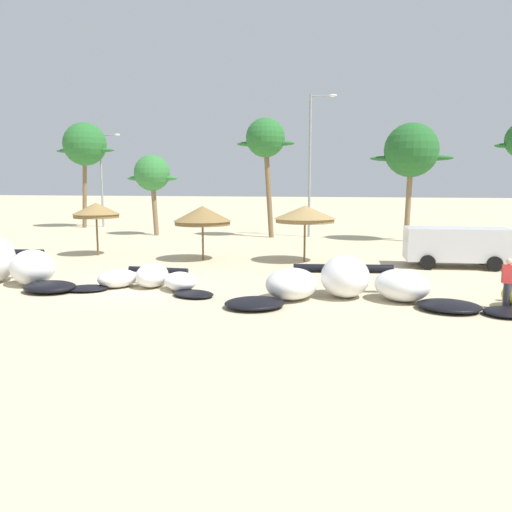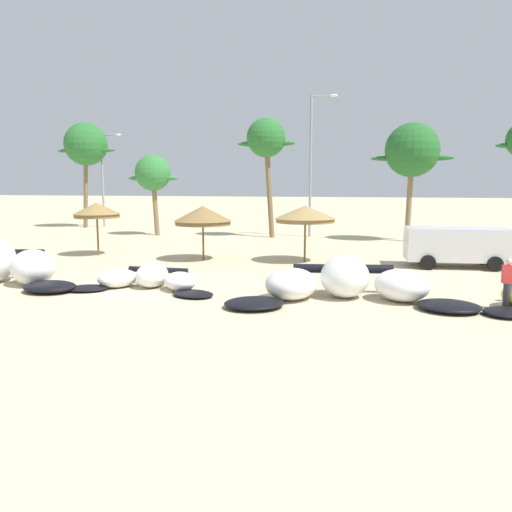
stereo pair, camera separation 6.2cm
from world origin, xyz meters
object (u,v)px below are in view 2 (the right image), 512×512
Objects in this scene: beach_umbrella_near_van at (97,210)px; palm_center_left at (412,151)px; kite_center at (346,284)px; palm_left at (153,174)px; parked_van at (455,244)px; beach_umbrella_middle at (203,215)px; palm_leftmost at (86,145)px; palm_left_of_gap at (266,140)px; lamppost_west at (104,174)px; beach_umbrella_near_palms at (305,214)px; person_near_kites at (508,284)px; lamppost_west_center at (313,159)px; kite_left_of_center at (149,279)px.

beach_umbrella_near_van is 20.47m from palm_center_left.
palm_left is (-15.24, 18.89, 4.02)m from kite_center.
palm_left reaches higher than parked_van.
palm_left is (-7.67, 11.29, 2.29)m from beach_umbrella_middle.
palm_left_of_gap is (16.97, -4.63, -0.24)m from palm_leftmost.
beach_umbrella_near_palms is at bearing -39.87° from lamppost_west.
palm_left is (-1.53, 10.90, 2.12)m from beach_umbrella_near_van.
lamppost_west is at bearing 44.98° from palm_leftmost.
person_near_kites is 0.20× the size of lamppost_west.
beach_umbrella_near_van reaches higher than kite_center.
palm_leftmost is 2.92m from lamppost_west.
palm_leftmost is (-23.67, 23.93, 6.64)m from kite_center.
beach_umbrella_near_van is at bearing 149.75° from kite_center.
palm_left_of_gap reaches higher than beach_umbrella_near_van.
palm_left is at bearing 98.00° from beach_umbrella_near_van.
beach_umbrella_near_van reaches higher than beach_umbrella_near_palms.
palm_left_of_gap is 1.08× the size of palm_center_left.
palm_left_of_gap is at bearing -19.69° from lamppost_west.
kite_left_of_center is at bearing -100.60° from lamppost_west_center.
palm_left is 18.56m from palm_center_left.
palm_leftmost is at bearing -135.02° from lamppost_west.
palm_left_of_gap is (7.01, 11.31, 4.50)m from beach_umbrella_near_van.
person_near_kites is at bearing -2.83° from kite_left_of_center.
parked_van is (12.15, 0.44, -1.19)m from beach_umbrella_middle.
palm_left is (-12.80, 10.75, 2.19)m from beach_umbrella_near_palms.
beach_umbrella_near_palms is 11.32m from person_near_kites.
kite_left_of_center is at bearing -87.48° from beach_umbrella_middle.
lamppost_west is at bearing 166.70° from palm_center_left.
lamppost_west_center is at bearing 50.34° from beach_umbrella_near_van.
kite_left_of_center is 2.03× the size of beach_umbrella_middle.
beach_umbrella_near_palms is at bearing -117.97° from palm_center_left.
palm_left_of_gap is at bearing -162.48° from lamppost_west_center.
parked_van is 11.97m from palm_center_left.
beach_umbrella_near_van is at bearing 129.95° from kite_left_of_center.
palm_center_left is (16.97, 10.88, 3.56)m from beach_umbrella_near_van.
beach_umbrella_near_palms is 7.14m from parked_van.
palm_left_of_gap reaches higher than beach_umbrella_near_palms.
palm_left_of_gap reaches higher than kite_center.
palm_center_left is 0.95× the size of lamppost_west.
palm_left_of_gap is (-11.61, 19.62, 6.13)m from person_near_kites.
palm_leftmost reaches higher than beach_umbrella_middle.
palm_center_left is (9.96, -0.42, -0.93)m from palm_left_of_gap.
beach_umbrella_near_van is (-13.71, 7.99, 1.90)m from kite_center.
kite_left_of_center is at bearing -146.72° from parked_van.
kite_center is at bearing -73.35° from beach_umbrella_near_palms.
palm_left_of_gap is at bearing -15.27° from palm_leftmost.
parked_van is (7.02, -0.10, -1.30)m from beach_umbrella_near_palms.
lamppost_west_center reaches higher than kite_center.
beach_umbrella_near_van is 0.34× the size of palm_left_of_gap.
palm_left reaches higher than beach_umbrella_near_palms.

